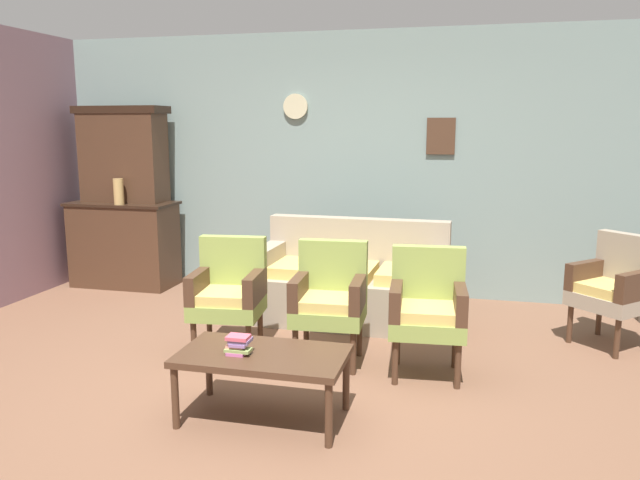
# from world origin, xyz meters

# --- Properties ---
(ground_plane) EXTENTS (7.68, 7.68, 0.00)m
(ground_plane) POSITION_xyz_m (0.00, 0.00, 0.00)
(ground_plane) COLOR brown
(wall_back_with_decor) EXTENTS (6.40, 0.09, 2.70)m
(wall_back_with_decor) POSITION_xyz_m (0.00, 2.63, 1.35)
(wall_back_with_decor) COLOR gray
(wall_back_with_decor) RESTS_ON ground
(side_cabinet) EXTENTS (1.16, 0.55, 0.93)m
(side_cabinet) POSITION_xyz_m (-2.48, 2.25, 0.47)
(side_cabinet) COLOR #472D1E
(side_cabinet) RESTS_ON ground
(cabinet_upper_hutch) EXTENTS (0.99, 0.38, 1.03)m
(cabinet_upper_hutch) POSITION_xyz_m (-2.48, 2.33, 1.45)
(cabinet_upper_hutch) COLOR #472D1E
(cabinet_upper_hutch) RESTS_ON side_cabinet
(vase_on_cabinet) EXTENTS (0.11, 0.11, 0.27)m
(vase_on_cabinet) POSITION_xyz_m (-2.40, 2.06, 1.07)
(vase_on_cabinet) COLOR tan
(vase_on_cabinet) RESTS_ON side_cabinet
(floral_couch) EXTENTS (1.73, 0.85, 0.90)m
(floral_couch) POSITION_xyz_m (0.20, 1.62, 0.33)
(floral_couch) COLOR gray
(floral_couch) RESTS_ON ground
(armchair_near_couch_end) EXTENTS (0.57, 0.54, 0.90)m
(armchair_near_couch_end) POSITION_xyz_m (-0.56, 0.55, 0.50)
(armchair_near_couch_end) COLOR #849947
(armchair_near_couch_end) RESTS_ON ground
(armchair_by_doorway) EXTENTS (0.55, 0.52, 0.90)m
(armchair_by_doorway) POSITION_xyz_m (0.23, 0.58, 0.50)
(armchair_by_doorway) COLOR #849947
(armchair_by_doorway) RESTS_ON ground
(armchair_row_middle) EXTENTS (0.56, 0.53, 0.90)m
(armchair_row_middle) POSITION_xyz_m (0.96, 0.51, 0.50)
(armchair_row_middle) COLOR #849947
(armchair_row_middle) RESTS_ON ground
(wingback_chair_by_fireplace) EXTENTS (0.71, 0.71, 0.90)m
(wingback_chair_by_fireplace) POSITION_xyz_m (2.37, 1.46, 0.50)
(wingback_chair_by_fireplace) COLOR gray
(wingback_chair_by_fireplace) RESTS_ON ground
(coffee_table) EXTENTS (1.00, 0.56, 0.42)m
(coffee_table) POSITION_xyz_m (0.06, -0.44, 0.38)
(coffee_table) COLOR #472D1E
(coffee_table) RESTS_ON ground
(book_stack_on_table) EXTENTS (0.15, 0.12, 0.11)m
(book_stack_on_table) POSITION_xyz_m (-0.08, -0.50, 0.48)
(book_stack_on_table) COLOR #C864A0
(book_stack_on_table) RESTS_ON coffee_table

